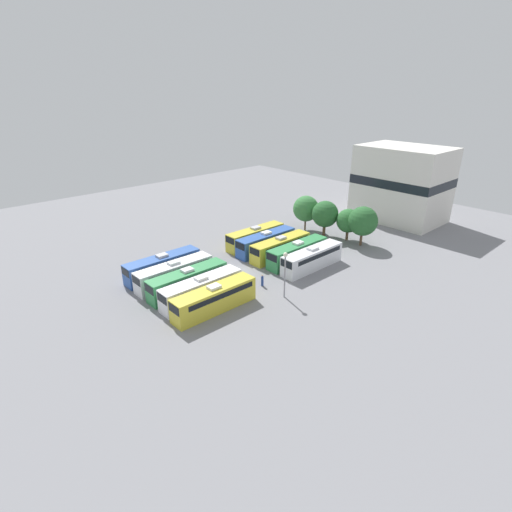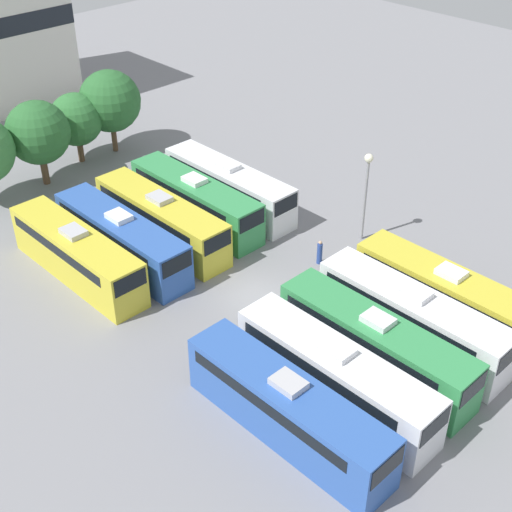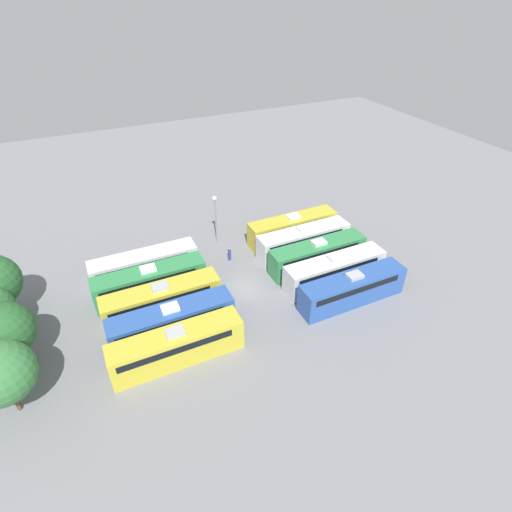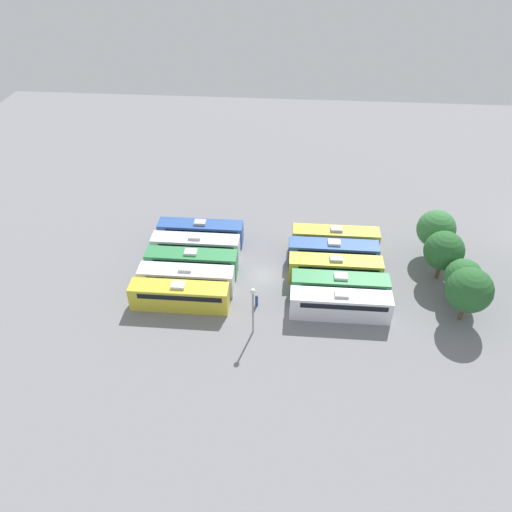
{
  "view_description": "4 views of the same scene",
  "coord_description": "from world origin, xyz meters",
  "px_view_note": "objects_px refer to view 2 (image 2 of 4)",
  "views": [
    {
      "loc": [
        42.69,
        -35.46,
        26.42
      ],
      "look_at": [
        1.74,
        1.97,
        2.7
      ],
      "focal_mm": 28.0,
      "sensor_mm": 36.0,
      "label": 1
    },
    {
      "loc": [
        -24.76,
        -25.59,
        26.85
      ],
      "look_at": [
        0.84,
        0.64,
        2.31
      ],
      "focal_mm": 50.0,
      "sensor_mm": 36.0,
      "label": 2
    },
    {
      "loc": [
        -31.2,
        13.37,
        28.28
      ],
      "look_at": [
        1.36,
        -1.92,
        2.87
      ],
      "focal_mm": 28.0,
      "sensor_mm": 36.0,
      "label": 3
    },
    {
      "loc": [
        49.55,
        3.03,
        41.63
      ],
      "look_at": [
        -0.97,
        -1.03,
        2.39
      ],
      "focal_mm": 35.0,
      "sensor_mm": 36.0,
      "label": 4
    }
  ],
  "objects_px": {
    "bus_0": "(287,407)",
    "bus_9": "(229,185)",
    "bus_4": "(447,295)",
    "bus_7": "(161,218)",
    "bus_1": "(335,374)",
    "bus_8": "(195,199)",
    "tree_3": "(110,101)",
    "bus_6": "(121,237)",
    "light_pole": "(367,181)",
    "tree_1": "(38,133)",
    "bus_2": "(375,343)",
    "worker_person": "(320,253)",
    "bus_5": "(77,253)",
    "tree_2": "(76,119)",
    "bus_3": "(412,316)"
  },
  "relations": [
    {
      "from": "bus_2",
      "to": "tree_1",
      "type": "distance_m",
      "value": 31.68
    },
    {
      "from": "bus_0",
      "to": "bus_1",
      "type": "relative_size",
      "value": 1.0
    },
    {
      "from": "bus_1",
      "to": "bus_9",
      "type": "distance_m",
      "value": 21.14
    },
    {
      "from": "bus_0",
      "to": "bus_7",
      "type": "xyz_separation_m",
      "value": [
        6.64,
        18.32,
        0.0
      ]
    },
    {
      "from": "bus_1",
      "to": "bus_6",
      "type": "bearing_deg",
      "value": 90.51
    },
    {
      "from": "bus_1",
      "to": "bus_5",
      "type": "relative_size",
      "value": 1.0
    },
    {
      "from": "worker_person",
      "to": "light_pole",
      "type": "xyz_separation_m",
      "value": [
        4.41,
        -0.05,
        3.73
      ]
    },
    {
      "from": "bus_0",
      "to": "bus_5",
      "type": "bearing_deg",
      "value": 89.68
    },
    {
      "from": "tree_1",
      "to": "tree_3",
      "type": "distance_m",
      "value": 7.54
    },
    {
      "from": "bus_0",
      "to": "tree_1",
      "type": "xyz_separation_m",
      "value": [
        5.26,
        31.5,
        2.6
      ]
    },
    {
      "from": "bus_5",
      "to": "tree_2",
      "type": "bearing_deg",
      "value": 56.81
    },
    {
      "from": "bus_4",
      "to": "bus_6",
      "type": "relative_size",
      "value": 1.0
    },
    {
      "from": "tree_1",
      "to": "bus_6",
      "type": "bearing_deg",
      "value": -98.61
    },
    {
      "from": "bus_3",
      "to": "bus_7",
      "type": "height_order",
      "value": "same"
    },
    {
      "from": "bus_5",
      "to": "tree_2",
      "type": "distance_m",
      "value": 17.25
    },
    {
      "from": "tree_1",
      "to": "bus_2",
      "type": "bearing_deg",
      "value": -87.26
    },
    {
      "from": "bus_2",
      "to": "worker_person",
      "type": "xyz_separation_m",
      "value": [
        5.57,
        8.78,
        -0.94
      ]
    },
    {
      "from": "bus_8",
      "to": "tree_3",
      "type": "height_order",
      "value": "tree_3"
    },
    {
      "from": "worker_person",
      "to": "tree_2",
      "type": "height_order",
      "value": "tree_2"
    },
    {
      "from": "bus_3",
      "to": "light_pole",
      "type": "relative_size",
      "value": 1.8
    },
    {
      "from": "bus_9",
      "to": "tree_2",
      "type": "bearing_deg",
      "value": 104.58
    },
    {
      "from": "bus_8",
      "to": "light_pole",
      "type": "height_order",
      "value": "light_pole"
    },
    {
      "from": "bus_0",
      "to": "bus_9",
      "type": "height_order",
      "value": "same"
    },
    {
      "from": "bus_1",
      "to": "bus_8",
      "type": "bearing_deg",
      "value": 70.56
    },
    {
      "from": "tree_3",
      "to": "bus_1",
      "type": "bearing_deg",
      "value": -105.84
    },
    {
      "from": "bus_5",
      "to": "light_pole",
      "type": "relative_size",
      "value": 1.8
    },
    {
      "from": "worker_person",
      "to": "tree_2",
      "type": "distance_m",
      "value": 24.57
    },
    {
      "from": "bus_8",
      "to": "bus_6",
      "type": "bearing_deg",
      "value": -175.77
    },
    {
      "from": "bus_3",
      "to": "tree_3",
      "type": "relative_size",
      "value": 1.65
    },
    {
      "from": "bus_4",
      "to": "worker_person",
      "type": "relative_size",
      "value": 6.75
    },
    {
      "from": "bus_0",
      "to": "bus_8",
      "type": "bearing_deg",
      "value": 61.75
    },
    {
      "from": "bus_3",
      "to": "light_pole",
      "type": "xyz_separation_m",
      "value": [
        6.68,
        8.78,
        2.79
      ]
    },
    {
      "from": "bus_4",
      "to": "bus_9",
      "type": "relative_size",
      "value": 1.0
    },
    {
      "from": "bus_6",
      "to": "tree_1",
      "type": "xyz_separation_m",
      "value": [
        2.01,
        13.29,
        2.6
      ]
    },
    {
      "from": "bus_1",
      "to": "light_pole",
      "type": "bearing_deg",
      "value": 33.44
    },
    {
      "from": "bus_6",
      "to": "bus_7",
      "type": "bearing_deg",
      "value": 1.83
    },
    {
      "from": "bus_1",
      "to": "bus_2",
      "type": "height_order",
      "value": "same"
    },
    {
      "from": "light_pole",
      "to": "tree_2",
      "type": "bearing_deg",
      "value": 106.65
    },
    {
      "from": "bus_4",
      "to": "bus_6",
      "type": "height_order",
      "value": "same"
    },
    {
      "from": "bus_5",
      "to": "tree_2",
      "type": "height_order",
      "value": "tree_2"
    },
    {
      "from": "bus_1",
      "to": "worker_person",
      "type": "distance_m",
      "value": 12.61
    },
    {
      "from": "tree_1",
      "to": "bus_0",
      "type": "bearing_deg",
      "value": -99.47
    },
    {
      "from": "bus_7",
      "to": "bus_8",
      "type": "height_order",
      "value": "same"
    },
    {
      "from": "bus_6",
      "to": "bus_7",
      "type": "relative_size",
      "value": 1.0
    },
    {
      "from": "bus_4",
      "to": "bus_7",
      "type": "height_order",
      "value": "same"
    },
    {
      "from": "bus_2",
      "to": "bus_0",
      "type": "bearing_deg",
      "value": 179.69
    },
    {
      "from": "bus_0",
      "to": "tree_3",
      "type": "relative_size",
      "value": 1.65
    },
    {
      "from": "bus_2",
      "to": "bus_6",
      "type": "height_order",
      "value": "same"
    },
    {
      "from": "bus_8",
      "to": "bus_9",
      "type": "distance_m",
      "value": 3.17
    },
    {
      "from": "light_pole",
      "to": "bus_8",
      "type": "bearing_deg",
      "value": 123.75
    }
  ]
}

